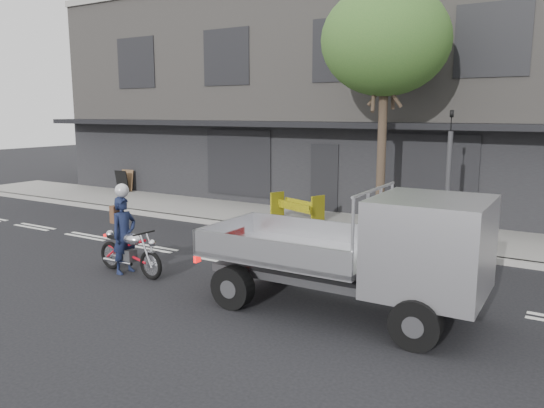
{
  "coord_description": "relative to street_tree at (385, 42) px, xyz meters",
  "views": [
    {
      "loc": [
        7.15,
        -9.7,
        3.46
      ],
      "look_at": [
        0.95,
        0.5,
        1.38
      ],
      "focal_mm": 35.0,
      "sensor_mm": 36.0,
      "label": 1
    }
  ],
  "objects": [
    {
      "name": "ground",
      "position": [
        -2.2,
        -4.2,
        -5.28
      ],
      "size": [
        80.0,
        80.0,
        0.0
      ],
      "primitive_type": "plane",
      "color": "black",
      "rests_on": "ground"
    },
    {
      "name": "sidewalk",
      "position": [
        -2.2,
        0.5,
        -5.2
      ],
      "size": [
        32.0,
        3.2,
        0.15
      ],
      "primitive_type": "cube",
      "color": "gray",
      "rests_on": "ground"
    },
    {
      "name": "kerb",
      "position": [
        -2.2,
        -1.1,
        -5.2
      ],
      "size": [
        32.0,
        0.2,
        0.15
      ],
      "primitive_type": "cube",
      "color": "gray",
      "rests_on": "ground"
    },
    {
      "name": "building_main",
      "position": [
        -2.2,
        7.1,
        -1.28
      ],
      "size": [
        26.0,
        10.0,
        8.0
      ],
      "primitive_type": "cube",
      "color": "slate",
      "rests_on": "ground"
    },
    {
      "name": "street_tree",
      "position": [
        0.0,
        0.0,
        0.0
      ],
      "size": [
        3.4,
        3.4,
        6.74
      ],
      "color": "#382B21",
      "rests_on": "ground"
    },
    {
      "name": "traffic_light_pole",
      "position": [
        2.0,
        -0.85,
        -3.63
      ],
      "size": [
        0.12,
        0.12,
        3.5
      ],
      "color": "#2D2D30",
      "rests_on": "ground"
    },
    {
      "name": "motorcycle",
      "position": [
        -3.4,
        -6.05,
        -4.77
      ],
      "size": [
        1.94,
        0.56,
        1.0
      ],
      "rotation": [
        0.0,
        0.0,
        -0.07
      ],
      "color": "black",
      "rests_on": "ground"
    },
    {
      "name": "rider",
      "position": [
        -3.55,
        -6.05,
        -4.44
      ],
      "size": [
        0.44,
        0.64,
        1.67
      ],
      "primitive_type": "imported",
      "rotation": [
        0.0,
        0.0,
        1.5
      ],
      "color": "#141B37",
      "rests_on": "ground"
    },
    {
      "name": "flatbed_ute",
      "position": [
        2.43,
        -5.67,
        -4.0
      ],
      "size": [
        4.86,
        2.06,
        2.24
      ],
      "rotation": [
        0.0,
        0.0,
        0.01
      ],
      "color": "black",
      "rests_on": "ground"
    },
    {
      "name": "construction_barrier",
      "position": [
        -2.74,
        0.03,
        -4.7
      ],
      "size": [
        1.65,
        1.12,
        0.86
      ],
      "primitive_type": null,
      "rotation": [
        0.0,
        0.0,
        -0.37
      ],
      "color": "#FFF00D",
      "rests_on": "sidewalk"
    },
    {
      "name": "sandwich_board",
      "position": [
        -11.76,
        1.55,
        -4.67
      ],
      "size": [
        0.62,
        0.45,
        0.91
      ],
      "primitive_type": null,
      "rotation": [
        0.0,
        0.0,
        0.13
      ],
      "color": "black",
      "rests_on": "sidewalk"
    }
  ]
}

